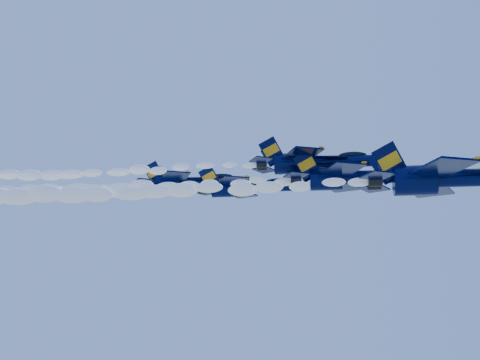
# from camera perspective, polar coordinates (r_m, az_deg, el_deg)

# --- Properties ---
(jet_lead) EXTENTS (19.34, 15.87, 7.19)m
(jet_lead) POSITION_cam_1_polar(r_m,az_deg,el_deg) (68.19, 17.89, 0.17)
(jet_lead) COLOR black
(smoke_trail_jet_lead) EXTENTS (58.73, 2.47, 2.22)m
(smoke_trail_jet_lead) POSITION_cam_1_polar(r_m,az_deg,el_deg) (71.27, -13.30, -1.15)
(smoke_trail_jet_lead) COLOR white
(jet_second) EXTENTS (17.82, 14.62, 6.62)m
(jet_second) POSITION_cam_1_polar(r_m,az_deg,el_deg) (80.70, 9.87, 0.24)
(jet_second) COLOR black
(smoke_trail_jet_second) EXTENTS (58.73, 2.27, 2.04)m
(smoke_trail_jet_second) POSITION_cam_1_polar(r_m,az_deg,el_deg) (86.95, -15.24, -0.83)
(smoke_trail_jet_second) COLOR white
(jet_third) EXTENTS (17.16, 14.08, 6.38)m
(jet_third) POSITION_cam_1_polar(r_m,az_deg,el_deg) (83.44, 6.56, 1.54)
(jet_third) COLOR black
(smoke_trail_jet_third) EXTENTS (58.73, 2.19, 1.97)m
(smoke_trail_jet_third) POSITION_cam_1_polar(r_m,az_deg,el_deg) (91.26, -17.13, 0.42)
(smoke_trail_jet_third) COLOR white
(jet_fourth) EXTENTS (16.14, 13.24, 6.00)m
(jet_fourth) POSITION_cam_1_polar(r_m,az_deg,el_deg) (92.45, 0.64, -0.59)
(jet_fourth) COLOR black
(jet_fifth) EXTENTS (17.41, 14.28, 6.47)m
(jet_fifth) POSITION_cam_1_polar(r_m,az_deg,el_deg) (100.92, -4.13, -0.19)
(jet_fifth) COLOR black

